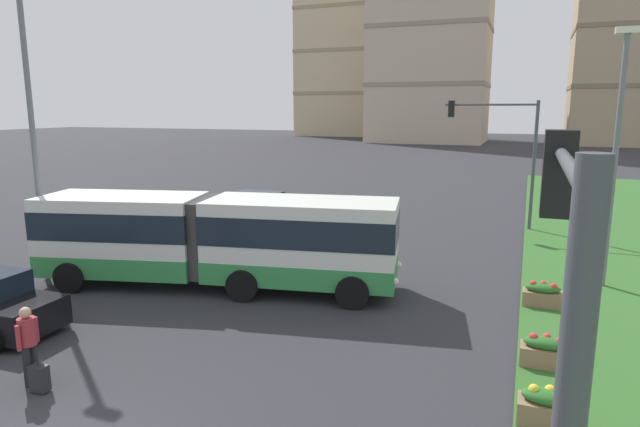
{
  "coord_description": "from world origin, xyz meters",
  "views": [
    {
      "loc": [
        6.81,
        -5.65,
        5.83
      ],
      "look_at": [
        0.1,
        11.82,
        2.2
      ],
      "focal_mm": 30.44,
      "sensor_mm": 36.0,
      "label": 1
    }
  ],
  "objects_px": {
    "traffic_light_near_right": "(553,406)",
    "streetlight_median": "(616,149)",
    "streetlight_left": "(32,123)",
    "pedestrian_crossing": "(28,340)",
    "articulated_bus": "(217,238)",
    "flower_planter_1": "(549,407)",
    "rolling_suitcase": "(39,378)",
    "flower_planter_3": "(542,294)",
    "apartment_tower_westcentre": "(432,2)",
    "flower_planter_2": "(546,351)",
    "car_silver_hatch": "(259,208)",
    "apartment_tower_centre": "(634,2)",
    "apartment_tower_west": "(353,33)",
    "traffic_light_far_right": "(504,141)"
  },
  "relations": [
    {
      "from": "pedestrian_crossing",
      "to": "flower_planter_2",
      "type": "height_order",
      "value": "pedestrian_crossing"
    },
    {
      "from": "articulated_bus",
      "to": "streetlight_left",
      "type": "distance_m",
      "value": 7.18
    },
    {
      "from": "articulated_bus",
      "to": "pedestrian_crossing",
      "type": "height_order",
      "value": "articulated_bus"
    },
    {
      "from": "flower_planter_2",
      "to": "traffic_light_far_right",
      "type": "xyz_separation_m",
      "value": [
        -1.8,
        15.1,
        3.86
      ]
    },
    {
      "from": "flower_planter_3",
      "to": "traffic_light_far_right",
      "type": "bearing_deg",
      "value": 99.29
    },
    {
      "from": "rolling_suitcase",
      "to": "apartment_tower_west",
      "type": "distance_m",
      "value": 113.57
    },
    {
      "from": "pedestrian_crossing",
      "to": "flower_planter_1",
      "type": "height_order",
      "value": "pedestrian_crossing"
    },
    {
      "from": "pedestrian_crossing",
      "to": "rolling_suitcase",
      "type": "relative_size",
      "value": 1.79
    },
    {
      "from": "flower_planter_3",
      "to": "streetlight_median",
      "type": "xyz_separation_m",
      "value": [
        1.9,
        2.75,
        4.15
      ]
    },
    {
      "from": "flower_planter_1",
      "to": "apartment_tower_westcentre",
      "type": "xyz_separation_m",
      "value": [
        -17.63,
        87.15,
        23.17
      ]
    },
    {
      "from": "apartment_tower_west",
      "to": "flower_planter_1",
      "type": "bearing_deg",
      "value": -70.47
    },
    {
      "from": "articulated_bus",
      "to": "flower_planter_1",
      "type": "xyz_separation_m",
      "value": [
        10.02,
        -4.85,
        -1.23
      ]
    },
    {
      "from": "streetlight_left",
      "to": "pedestrian_crossing",
      "type": "bearing_deg",
      "value": -44.69
    },
    {
      "from": "apartment_tower_centre",
      "to": "streetlight_median",
      "type": "bearing_deg",
      "value": -97.77
    },
    {
      "from": "articulated_bus",
      "to": "apartment_tower_westcentre",
      "type": "distance_m",
      "value": 85.52
    },
    {
      "from": "apartment_tower_west",
      "to": "car_silver_hatch",
      "type": "bearing_deg",
      "value": -75.25
    },
    {
      "from": "rolling_suitcase",
      "to": "apartment_tower_westcentre",
      "type": "xyz_separation_m",
      "value": [
        -7.76,
        89.56,
        23.28
      ]
    },
    {
      "from": "flower_planter_2",
      "to": "streetlight_left",
      "type": "height_order",
      "value": "streetlight_left"
    },
    {
      "from": "pedestrian_crossing",
      "to": "streetlight_left",
      "type": "distance_m",
      "value": 9.08
    },
    {
      "from": "flower_planter_3",
      "to": "apartment_tower_west",
      "type": "bearing_deg",
      "value": 110.73
    },
    {
      "from": "traffic_light_far_right",
      "to": "apartment_tower_westcentre",
      "type": "bearing_deg",
      "value": 102.82
    },
    {
      "from": "flower_planter_3",
      "to": "apartment_tower_westcentre",
      "type": "xyz_separation_m",
      "value": [
        -17.63,
        80.55,
        23.17
      ]
    },
    {
      "from": "traffic_light_far_right",
      "to": "streetlight_median",
      "type": "xyz_separation_m",
      "value": [
        3.7,
        -8.26,
        0.29
      ]
    },
    {
      "from": "streetlight_median",
      "to": "car_silver_hatch",
      "type": "bearing_deg",
      "value": 161.08
    },
    {
      "from": "pedestrian_crossing",
      "to": "apartment_tower_westcentre",
      "type": "relative_size",
      "value": 0.04
    },
    {
      "from": "car_silver_hatch",
      "to": "pedestrian_crossing",
      "type": "distance_m",
      "value": 17.15
    },
    {
      "from": "traffic_light_far_right",
      "to": "traffic_light_near_right",
      "type": "height_order",
      "value": "traffic_light_far_right"
    },
    {
      "from": "streetlight_median",
      "to": "apartment_tower_west",
      "type": "distance_m",
      "value": 105.45
    },
    {
      "from": "apartment_tower_westcentre",
      "to": "pedestrian_crossing",
      "type": "bearing_deg",
      "value": -85.32
    },
    {
      "from": "flower_planter_1",
      "to": "apartment_tower_centre",
      "type": "distance_m",
      "value": 93.98
    },
    {
      "from": "articulated_bus",
      "to": "flower_planter_1",
      "type": "bearing_deg",
      "value": -25.84
    },
    {
      "from": "traffic_light_near_right",
      "to": "apartment_tower_centre",
      "type": "distance_m",
      "value": 99.49
    },
    {
      "from": "car_silver_hatch",
      "to": "flower_planter_2",
      "type": "height_order",
      "value": "car_silver_hatch"
    },
    {
      "from": "flower_planter_1",
      "to": "traffic_light_far_right",
      "type": "xyz_separation_m",
      "value": [
        -1.8,
        17.61,
        3.86
      ]
    },
    {
      "from": "streetlight_left",
      "to": "apartment_tower_westcentre",
      "type": "bearing_deg",
      "value": 91.13
    },
    {
      "from": "car_silver_hatch",
      "to": "pedestrian_crossing",
      "type": "bearing_deg",
      "value": -79.24
    },
    {
      "from": "articulated_bus",
      "to": "traffic_light_near_right",
      "type": "relative_size",
      "value": 2.14
    },
    {
      "from": "pedestrian_crossing",
      "to": "apartment_tower_centre",
      "type": "distance_m",
      "value": 97.91
    },
    {
      "from": "traffic_light_far_right",
      "to": "streetlight_median",
      "type": "height_order",
      "value": "streetlight_median"
    },
    {
      "from": "apartment_tower_westcentre",
      "to": "rolling_suitcase",
      "type": "bearing_deg",
      "value": -85.05
    },
    {
      "from": "pedestrian_crossing",
      "to": "streetlight_left",
      "type": "height_order",
      "value": "streetlight_left"
    },
    {
      "from": "apartment_tower_westcentre",
      "to": "streetlight_median",
      "type": "bearing_deg",
      "value": -75.91
    },
    {
      "from": "car_silver_hatch",
      "to": "flower_planter_2",
      "type": "distance_m",
      "value": 18.17
    },
    {
      "from": "streetlight_left",
      "to": "flower_planter_2",
      "type": "bearing_deg",
      "value": -3.16
    },
    {
      "from": "flower_planter_2",
      "to": "flower_planter_3",
      "type": "relative_size",
      "value": 1.0
    },
    {
      "from": "traffic_light_near_right",
      "to": "streetlight_median",
      "type": "distance_m",
      "value": 15.9
    },
    {
      "from": "car_silver_hatch",
      "to": "apartment_tower_westcentre",
      "type": "height_order",
      "value": "apartment_tower_westcentre"
    },
    {
      "from": "rolling_suitcase",
      "to": "traffic_light_near_right",
      "type": "height_order",
      "value": "traffic_light_near_right"
    },
    {
      "from": "articulated_bus",
      "to": "car_silver_hatch",
      "type": "xyz_separation_m",
      "value": [
        -3.51,
        9.79,
        -0.9
      ]
    },
    {
      "from": "flower_planter_2",
      "to": "apartment_tower_westcentre",
      "type": "xyz_separation_m",
      "value": [
        -17.63,
        84.64,
        23.17
      ]
    }
  ]
}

